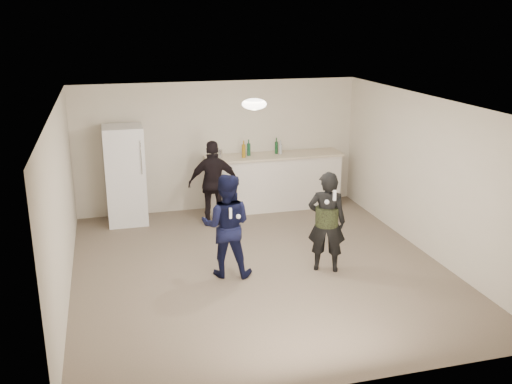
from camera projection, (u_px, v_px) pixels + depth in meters
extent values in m
plane|color=#6B5B4C|center=(259.00, 268.00, 8.66)|extent=(6.00, 6.00, 0.00)
plane|color=silver|center=(260.00, 103.00, 7.93)|extent=(6.00, 6.00, 0.00)
plane|color=beige|center=(219.00, 146.00, 11.06)|extent=(6.00, 0.00, 6.00)
plane|color=beige|center=(341.00, 276.00, 5.52)|extent=(6.00, 0.00, 6.00)
plane|color=beige|center=(61.00, 205.00, 7.61)|extent=(0.00, 6.00, 6.00)
plane|color=beige|center=(428.00, 176.00, 8.97)|extent=(0.00, 6.00, 6.00)
cube|color=silver|center=(274.00, 183.00, 11.23)|extent=(2.60, 0.56, 1.05)
cube|color=beige|center=(274.00, 156.00, 11.07)|extent=(2.68, 0.64, 0.04)
cube|color=white|center=(125.00, 175.00, 10.35)|extent=(0.70, 0.70, 1.80)
cylinder|color=silver|center=(141.00, 157.00, 9.96)|extent=(0.02, 0.02, 0.60)
ellipsoid|color=white|center=(254.00, 104.00, 8.22)|extent=(0.36, 0.36, 0.16)
cylinder|color=silver|center=(220.00, 154.00, 10.78)|extent=(0.08, 0.08, 0.17)
imported|color=#0F1441|center=(226.00, 225.00, 8.23)|extent=(0.89, 0.79, 1.54)
imported|color=black|center=(327.00, 222.00, 8.39)|extent=(0.66, 0.56, 1.53)
cylinder|color=#2B3819|center=(327.00, 216.00, 8.36)|extent=(0.34, 0.34, 0.28)
imported|color=black|center=(214.00, 184.00, 10.24)|extent=(0.96, 0.48, 1.57)
cube|color=white|center=(230.00, 213.00, 7.89)|extent=(0.04, 0.04, 0.15)
sphere|color=white|center=(238.00, 217.00, 7.97)|extent=(0.07, 0.07, 0.07)
cube|color=white|center=(335.00, 195.00, 8.02)|extent=(0.04, 0.04, 0.15)
sphere|color=silver|center=(327.00, 202.00, 8.05)|extent=(0.07, 0.07, 0.07)
cylinder|color=#ADB1B8|center=(280.00, 149.00, 11.10)|extent=(0.07, 0.07, 0.19)
cylinder|color=#14482A|center=(249.00, 150.00, 10.96)|extent=(0.07, 0.07, 0.23)
cylinder|color=#123F1E|center=(276.00, 148.00, 11.12)|extent=(0.06, 0.06, 0.24)
cylinder|color=#996E16|center=(244.00, 151.00, 10.81)|extent=(0.07, 0.07, 0.25)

